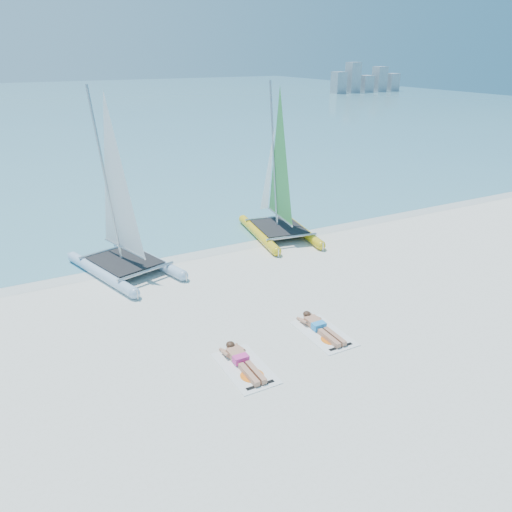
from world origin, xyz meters
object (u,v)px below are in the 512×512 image
Objects in this scene: sunbather_b at (320,327)px; sunbather_a at (242,360)px; towel_a at (245,368)px; catamaran_blue at (119,218)px; catamaran_yellow at (276,186)px; towel_b at (324,333)px.

sunbather_a is at bearing -170.92° from sunbather_b.
catamaran_blue is at bearing 98.48° from towel_a.
catamaran_yellow reaches higher than towel_a.
sunbather_b is at bearing 9.08° from sunbather_a.
catamaran_yellow is 3.31× the size of towel_a.
sunbather_b is (-0.00, 0.19, 0.11)m from towel_b.
catamaran_blue is 3.36× the size of towel_b.
towel_a is 1.07× the size of sunbather_a.
towel_b is (2.55, 0.41, 0.00)m from towel_a.
catamaran_blue is 3.60× the size of sunbather_b.
sunbather_a and sunbather_b have the same top height.
catamaran_yellow reaches higher than sunbather_a.
catamaran_yellow is 3.55× the size of sunbather_a.
towel_a is 2.62m from sunbather_b.
sunbather_b is (3.61, -6.48, -1.74)m from catamaran_blue.
towel_b is (3.61, -6.68, -1.85)m from catamaran_blue.
catamaran_blue is 1.01× the size of catamaran_yellow.
towel_b is at bearing 4.83° from sunbather_a.
towel_b is at bearing -102.26° from catamaran_yellow.
catamaran_yellow reaches higher than towel_b.
catamaran_yellow is at bearing 68.57° from sunbather_b.
catamaran_blue is 6.57m from catamaran_yellow.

